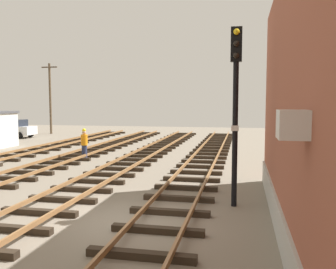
% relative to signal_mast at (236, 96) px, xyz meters
% --- Properties ---
extents(ground_plane, '(80.00, 80.00, 0.00)m').
position_rel_signal_mast_xyz_m(ground_plane, '(-2.89, -2.18, -3.65)').
color(ground_plane, slate).
extents(track_near_building, '(2.50, 58.28, 0.32)m').
position_rel_signal_mast_xyz_m(track_near_building, '(-1.91, -2.18, -3.52)').
color(track_near_building, '#2D2319').
rests_on(track_near_building, ground).
extents(track_centre, '(2.50, 58.28, 0.32)m').
position_rel_signal_mast_xyz_m(track_centre, '(-5.83, -2.18, -3.52)').
color(track_centre, '#2D2319').
rests_on(track_centre, ground).
extents(signal_mast, '(0.36, 0.40, 5.85)m').
position_rel_signal_mast_xyz_m(signal_mast, '(0.00, 0.00, 0.00)').
color(signal_mast, black).
rests_on(signal_mast, ground).
extents(parked_car_white, '(4.20, 2.04, 1.76)m').
position_rel_signal_mast_xyz_m(parked_car_white, '(-21.62, 19.48, -2.75)').
color(parked_car_white, silver).
rests_on(parked_car_white, ground).
extents(utility_pole_far, '(1.80, 0.24, 7.58)m').
position_rel_signal_mast_xyz_m(utility_pole_far, '(-20.23, 24.23, 0.33)').
color(utility_pole_far, brown).
rests_on(utility_pole_far, ground).
extents(track_worker_distant, '(0.40, 0.40, 1.87)m').
position_rel_signal_mast_xyz_m(track_worker_distant, '(-9.15, 8.41, -2.72)').
color(track_worker_distant, '#262D4C').
rests_on(track_worker_distant, ground).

